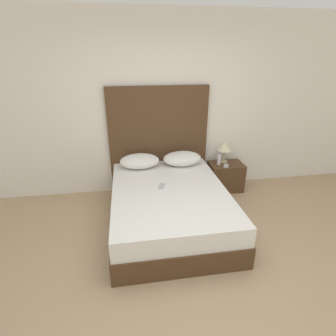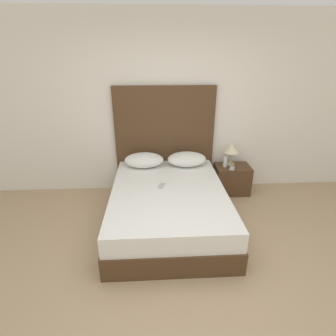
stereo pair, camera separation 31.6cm
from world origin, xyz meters
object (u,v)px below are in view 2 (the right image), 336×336
object	(u,v)px
nightstand	(232,179)
table_lamp	(231,149)
bed	(168,206)
phone_on_bed	(162,186)
phone_on_nightstand	(232,168)

from	to	relation	value
nightstand	table_lamp	distance (m)	0.50
bed	phone_on_bed	size ratio (longest dim) A/B	11.97
bed	nightstand	bearing A→B (deg)	36.44
phone_on_bed	phone_on_nightstand	distance (m)	1.28
nightstand	table_lamp	size ratio (longest dim) A/B	1.57
bed	phone_on_nightstand	distance (m)	1.27
nightstand	table_lamp	world-z (taller)	table_lamp
bed	nightstand	xyz separation A→B (m)	(1.08, 0.80, -0.02)
phone_on_bed	nightstand	size ratio (longest dim) A/B	0.30
phone_on_nightstand	phone_on_bed	bearing A→B (deg)	-151.19
bed	nightstand	world-z (taller)	bed
phone_on_bed	table_lamp	bearing A→B (deg)	34.75
bed	phone_on_bed	bearing A→B (deg)	135.15
nightstand	phone_on_nightstand	size ratio (longest dim) A/B	3.29
table_lamp	phone_on_nightstand	bearing A→B (deg)	-94.29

